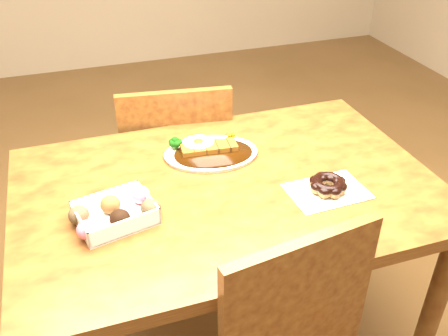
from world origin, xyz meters
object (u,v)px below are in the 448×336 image
object	(u,v)px
donut_box	(115,212)
katsu_curry_plate	(209,151)
table	(227,211)
pon_de_ring	(328,185)
chair_far	(176,169)

from	to	relation	value
donut_box	katsu_curry_plate	bearing A→B (deg)	35.89
katsu_curry_plate	donut_box	world-z (taller)	katsu_curry_plate
table	donut_box	bearing A→B (deg)	-168.72
katsu_curry_plate	pon_de_ring	bearing A→B (deg)	-48.99
table	donut_box	xyz separation A→B (m)	(-0.33, -0.07, 0.13)
chair_far	katsu_curry_plate	world-z (taller)	chair_far
chair_far	pon_de_ring	world-z (taller)	chair_far
chair_far	donut_box	world-z (taller)	chair_far
chair_far	donut_box	size ratio (longest dim) A/B	3.74
chair_far	pon_de_ring	size ratio (longest dim) A/B	3.89
table	pon_de_ring	size ratio (longest dim) A/B	5.37
katsu_curry_plate	donut_box	bearing A→B (deg)	-144.11
donut_box	table	bearing A→B (deg)	11.28
table	katsu_curry_plate	world-z (taller)	katsu_curry_plate
chair_far	pon_de_ring	bearing A→B (deg)	121.49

